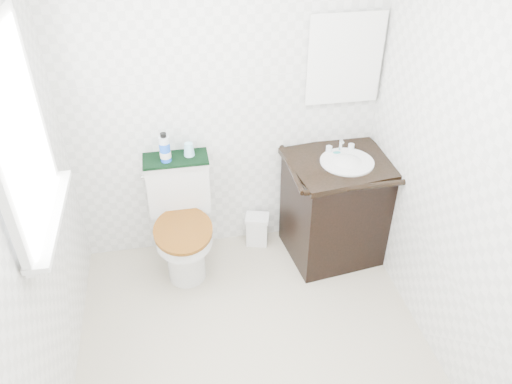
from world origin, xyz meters
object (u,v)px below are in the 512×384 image
object	(u,v)px
toilet	(182,225)
mouthwash_bottle	(165,148)
trash_bin	(257,229)
cup	(189,149)
vanity	(337,205)

from	to	relation	value
toilet	mouthwash_bottle	size ratio (longest dim) A/B	4.00
toilet	trash_bin	size ratio (longest dim) A/B	3.21
trash_bin	cup	world-z (taller)	cup
toilet	vanity	distance (m)	1.14
vanity	toilet	bearing A→B (deg)	176.88
toilet	cup	xyz separation A→B (m)	(0.10, 0.14, 0.54)
mouthwash_bottle	cup	bearing A→B (deg)	15.71
trash_bin	mouthwash_bottle	bearing A→B (deg)	-176.71
vanity	cup	xyz separation A→B (m)	(-1.04, 0.20, 0.47)
trash_bin	cup	bearing A→B (deg)	178.98
cup	mouthwash_bottle	bearing A→B (deg)	-164.29
vanity	trash_bin	distance (m)	0.67
toilet	trash_bin	bearing A→B (deg)	12.96
cup	vanity	bearing A→B (deg)	-11.05
vanity	mouthwash_bottle	xyz separation A→B (m)	(-1.20, 0.16, 0.52)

